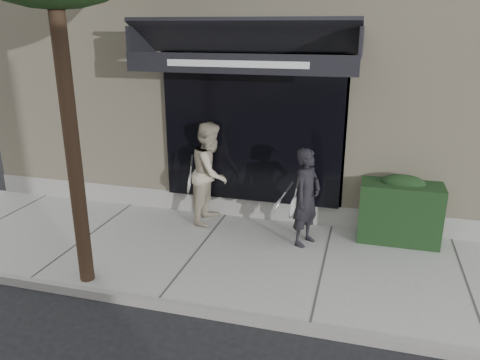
% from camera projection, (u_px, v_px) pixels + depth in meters
% --- Properties ---
extents(ground, '(80.00, 80.00, 0.00)m').
position_uv_depth(ground, '(323.00, 272.00, 7.08)').
color(ground, black).
rests_on(ground, ground).
extents(sidewalk, '(20.00, 3.00, 0.12)m').
position_uv_depth(sidewalk, '(323.00, 269.00, 7.06)').
color(sidewalk, gray).
rests_on(sidewalk, ground).
extents(curb, '(20.00, 0.10, 0.14)m').
position_uv_depth(curb, '(309.00, 329.00, 5.64)').
color(curb, gray).
rests_on(curb, ground).
extents(building_facade, '(14.30, 8.04, 5.64)m').
position_uv_depth(building_facade, '(352.00, 63.00, 10.76)').
color(building_facade, beige).
rests_on(building_facade, ground).
extents(hedge, '(1.30, 0.70, 1.14)m').
position_uv_depth(hedge, '(400.00, 209.00, 7.74)').
color(hedge, black).
rests_on(hedge, sidewalk).
extents(pedestrian_front, '(0.85, 0.80, 1.62)m').
position_uv_depth(pedestrian_front, '(306.00, 198.00, 7.51)').
color(pedestrian_front, black).
rests_on(pedestrian_front, sidewalk).
extents(pedestrian_back, '(0.78, 0.92, 1.84)m').
position_uv_depth(pedestrian_back, '(211.00, 173.00, 8.41)').
color(pedestrian_back, '#BDB197').
rests_on(pedestrian_back, sidewalk).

